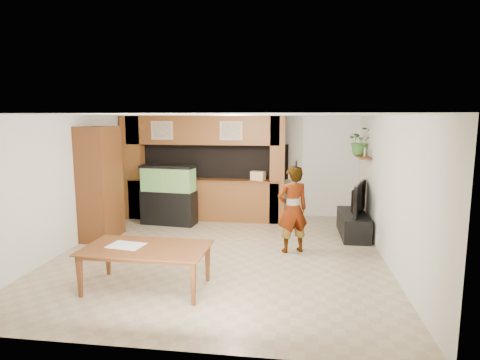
# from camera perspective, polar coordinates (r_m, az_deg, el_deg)

# --- Properties ---
(floor) EXTENTS (6.50, 6.50, 0.00)m
(floor) POSITION_cam_1_polar(r_m,az_deg,el_deg) (7.76, -2.72, -10.37)
(floor) COLOR tan
(floor) RESTS_ON ground
(ceiling) EXTENTS (6.50, 6.50, 0.00)m
(ceiling) POSITION_cam_1_polar(r_m,az_deg,el_deg) (7.33, -2.87, 9.20)
(ceiling) COLOR white
(ceiling) RESTS_ON wall_back
(wall_back) EXTENTS (6.00, 0.00, 6.00)m
(wall_back) POSITION_cam_1_polar(r_m,az_deg,el_deg) (10.61, 0.38, 2.07)
(wall_back) COLOR silver
(wall_back) RESTS_ON floor
(wall_left) EXTENTS (0.00, 6.50, 6.50)m
(wall_left) POSITION_cam_1_polar(r_m,az_deg,el_deg) (8.50, -23.11, -0.34)
(wall_left) COLOR silver
(wall_left) RESTS_ON floor
(wall_right) EXTENTS (0.00, 6.50, 6.50)m
(wall_right) POSITION_cam_1_polar(r_m,az_deg,el_deg) (7.50, 20.38, -1.33)
(wall_right) COLOR silver
(wall_right) RESTS_ON floor
(partition) EXTENTS (4.20, 0.99, 2.60)m
(partition) POSITION_cam_1_polar(r_m,az_deg,el_deg) (10.18, -5.37, 1.81)
(partition) COLOR brown
(partition) RESTS_ON floor
(wall_clock) EXTENTS (0.05, 0.25, 0.25)m
(wall_clock) POSITION_cam_1_polar(r_m,az_deg,el_deg) (9.29, -20.01, 4.28)
(wall_clock) COLOR black
(wall_clock) RESTS_ON wall_left
(wall_shelf) EXTENTS (0.25, 0.90, 0.04)m
(wall_shelf) POSITION_cam_1_polar(r_m,az_deg,el_deg) (9.32, 17.01, 3.21)
(wall_shelf) COLOR brown
(wall_shelf) RESTS_ON wall_right
(pantry_cabinet) EXTENTS (0.59, 0.97, 2.38)m
(pantry_cabinet) POSITION_cam_1_polar(r_m,az_deg,el_deg) (8.95, -19.25, -0.42)
(pantry_cabinet) COLOR brown
(pantry_cabinet) RESTS_ON floor
(trash_can) EXTENTS (0.28, 0.28, 0.52)m
(trash_can) POSITION_cam_1_polar(r_m,az_deg,el_deg) (8.93, -19.34, -6.54)
(trash_can) COLOR #B2B2B7
(trash_can) RESTS_ON floor
(aquarium) EXTENTS (1.30, 0.49, 1.44)m
(aquarium) POSITION_cam_1_polar(r_m,az_deg,el_deg) (9.80, -10.10, -2.17)
(aquarium) COLOR black
(aquarium) RESTS_ON floor
(tv_stand) EXTENTS (0.55, 1.49, 0.50)m
(tv_stand) POSITION_cam_1_polar(r_m,az_deg,el_deg) (9.15, 15.76, -6.09)
(tv_stand) COLOR black
(tv_stand) RESTS_ON floor
(television) EXTENTS (0.52, 1.18, 0.68)m
(television) POSITION_cam_1_polar(r_m,az_deg,el_deg) (9.01, 15.92, -2.46)
(television) COLOR black
(television) RESTS_ON tv_stand
(photo_frame) EXTENTS (0.06, 0.15, 0.19)m
(photo_frame) POSITION_cam_1_polar(r_m,az_deg,el_deg) (9.05, 17.31, 3.78)
(photo_frame) COLOR tan
(photo_frame) RESTS_ON wall_shelf
(potted_plant) EXTENTS (0.68, 0.63, 0.62)m
(potted_plant) POSITION_cam_1_polar(r_m,az_deg,el_deg) (9.53, 16.69, 5.34)
(potted_plant) COLOR #3A702C
(potted_plant) RESTS_ON wall_shelf
(person) EXTENTS (0.72, 0.61, 1.67)m
(person) POSITION_cam_1_polar(r_m,az_deg,el_deg) (7.68, 7.49, -4.16)
(person) COLOR #977A53
(person) RESTS_ON floor
(microphone) EXTENTS (0.04, 0.10, 0.16)m
(microphone) POSITION_cam_1_polar(r_m,az_deg,el_deg) (7.37, 8.01, 2.24)
(microphone) COLOR black
(microphone) RESTS_ON person
(dining_table) EXTENTS (1.87, 1.07, 0.65)m
(dining_table) POSITION_cam_1_polar(r_m,az_deg,el_deg) (6.27, -13.25, -12.21)
(dining_table) COLOR brown
(dining_table) RESTS_ON floor
(newspaper_a) EXTENTS (0.57, 0.45, 0.01)m
(newspaper_a) POSITION_cam_1_polar(r_m,az_deg,el_deg) (6.33, -15.89, -8.94)
(newspaper_a) COLOR silver
(newspaper_a) RESTS_ON dining_table
(counter_box) EXTENTS (0.38, 0.30, 0.22)m
(counter_box) POSITION_cam_1_polar(r_m,az_deg,el_deg) (9.79, 2.58, 0.60)
(counter_box) COLOR tan
(counter_box) RESTS_ON partition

